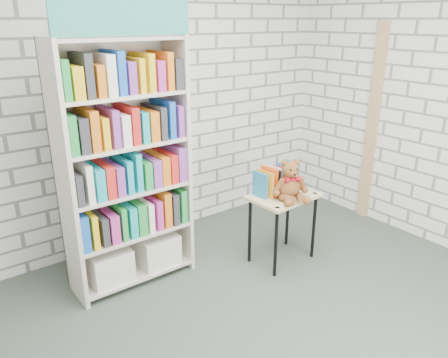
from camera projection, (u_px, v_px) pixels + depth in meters
ground at (280, 341)px, 3.05m from camera, size 4.50×4.50×0.00m
room_shell at (294, 83)px, 2.44m from camera, size 4.52×4.02×2.81m
bookshelf at (125, 165)px, 3.46m from camera, size 1.01×0.39×2.26m
display_table at (283, 204)px, 3.91m from camera, size 0.62×0.45×0.65m
table_books at (276, 179)px, 3.91m from camera, size 0.43×0.21×0.25m
teddy_bear at (291, 184)px, 3.75m from camera, size 0.33×0.32×0.35m
door_trim at (372, 125)px, 4.66m from camera, size 0.05×0.12×2.10m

